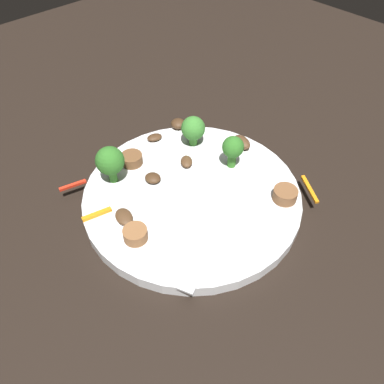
{
  "coord_description": "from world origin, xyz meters",
  "views": [
    {
      "loc": [
        0.24,
        0.25,
        0.38
      ],
      "look_at": [
        0.0,
        0.0,
        0.02
      ],
      "focal_mm": 36.55,
      "sensor_mm": 36.0,
      "label": 1
    }
  ],
  "objects_px": {
    "plate": "(192,196)",
    "sausage_slice_0": "(132,159)",
    "mushroom_2": "(155,137)",
    "mushroom_4": "(153,178)",
    "mushroom_0": "(178,124)",
    "pepper_strip_1": "(73,185)",
    "broccoli_floret_1": "(110,161)",
    "broccoli_floret_2": "(234,149)",
    "sausage_slice_2": "(285,195)",
    "mushroom_5": "(186,162)",
    "sausage_slice_1": "(135,234)",
    "broccoli_floret_0": "(193,129)",
    "mushroom_3": "(242,142)",
    "pepper_strip_3": "(310,189)",
    "pepper_strip_0": "(97,214)",
    "fork": "(211,238)",
    "mushroom_1": "(124,217)"
  },
  "relations": [
    {
      "from": "pepper_strip_0",
      "to": "mushroom_4",
      "type": "bearing_deg",
      "value": -179.84
    },
    {
      "from": "sausage_slice_0",
      "to": "broccoli_floret_1",
      "type": "bearing_deg",
      "value": 15.42
    },
    {
      "from": "broccoli_floret_1",
      "to": "mushroom_3",
      "type": "height_order",
      "value": "broccoli_floret_1"
    },
    {
      "from": "pepper_strip_1",
      "to": "mushroom_2",
      "type": "bearing_deg",
      "value": -179.07
    },
    {
      "from": "broccoli_floret_0",
      "to": "mushroom_2",
      "type": "xyz_separation_m",
      "value": [
        0.04,
        -0.05,
        -0.02
      ]
    },
    {
      "from": "mushroom_5",
      "to": "sausage_slice_1",
      "type": "bearing_deg",
      "value": 22.62
    },
    {
      "from": "broccoli_floret_0",
      "to": "broccoli_floret_1",
      "type": "distance_m",
      "value": 0.13
    },
    {
      "from": "mushroom_2",
      "to": "mushroom_5",
      "type": "distance_m",
      "value": 0.07
    },
    {
      "from": "mushroom_5",
      "to": "pepper_strip_0",
      "type": "relative_size",
      "value": 0.64
    },
    {
      "from": "mushroom_0",
      "to": "mushroom_2",
      "type": "xyz_separation_m",
      "value": [
        0.05,
        -0.0,
        -0.0
      ]
    },
    {
      "from": "pepper_strip_0",
      "to": "pepper_strip_1",
      "type": "height_order",
      "value": "same"
    },
    {
      "from": "plate",
      "to": "pepper_strip_1",
      "type": "distance_m",
      "value": 0.16
    },
    {
      "from": "broccoli_floret_0",
      "to": "pepper_strip_0",
      "type": "relative_size",
      "value": 1.22
    },
    {
      "from": "broccoli_floret_0",
      "to": "sausage_slice_1",
      "type": "relative_size",
      "value": 1.58
    },
    {
      "from": "broccoli_floret_1",
      "to": "mushroom_1",
      "type": "xyz_separation_m",
      "value": [
        0.03,
        0.06,
        -0.03
      ]
    },
    {
      "from": "sausage_slice_0",
      "to": "sausage_slice_2",
      "type": "xyz_separation_m",
      "value": [
        -0.1,
        0.19,
        0.0
      ]
    },
    {
      "from": "fork",
      "to": "mushroom_4",
      "type": "bearing_deg",
      "value": -118.94
    },
    {
      "from": "plate",
      "to": "mushroom_4",
      "type": "xyz_separation_m",
      "value": [
        0.02,
        -0.05,
        0.01
      ]
    },
    {
      "from": "sausage_slice_1",
      "to": "pepper_strip_3",
      "type": "height_order",
      "value": "sausage_slice_1"
    },
    {
      "from": "sausage_slice_0",
      "to": "pepper_strip_0",
      "type": "height_order",
      "value": "sausage_slice_0"
    },
    {
      "from": "mushroom_1",
      "to": "pepper_strip_1",
      "type": "relative_size",
      "value": 0.81
    },
    {
      "from": "broccoli_floret_1",
      "to": "sausage_slice_0",
      "type": "bearing_deg",
      "value": -164.58
    },
    {
      "from": "sausage_slice_0",
      "to": "pepper_strip_1",
      "type": "height_order",
      "value": "sausage_slice_0"
    },
    {
      "from": "mushroom_3",
      "to": "plate",
      "type": "bearing_deg",
      "value": 9.02
    },
    {
      "from": "mushroom_0",
      "to": "plate",
      "type": "bearing_deg",
      "value": 55.48
    },
    {
      "from": "fork",
      "to": "pepper_strip_0",
      "type": "xyz_separation_m",
      "value": [
        0.08,
        -0.12,
        0.0
      ]
    },
    {
      "from": "sausage_slice_2",
      "to": "mushroom_4",
      "type": "relative_size",
      "value": 1.41
    },
    {
      "from": "pepper_strip_0",
      "to": "sausage_slice_2",
      "type": "bearing_deg",
      "value": 143.58
    },
    {
      "from": "mushroom_3",
      "to": "pepper_strip_1",
      "type": "height_order",
      "value": "mushroom_3"
    },
    {
      "from": "broccoli_floret_1",
      "to": "sausage_slice_2",
      "type": "height_order",
      "value": "broccoli_floret_1"
    },
    {
      "from": "broccoli_floret_0",
      "to": "pepper_strip_0",
      "type": "height_order",
      "value": "broccoli_floret_0"
    },
    {
      "from": "sausage_slice_0",
      "to": "plate",
      "type": "bearing_deg",
      "value": 102.76
    },
    {
      "from": "sausage_slice_0",
      "to": "mushroom_2",
      "type": "distance_m",
      "value": 0.06
    },
    {
      "from": "fork",
      "to": "broccoli_floret_2",
      "type": "distance_m",
      "value": 0.13
    },
    {
      "from": "broccoli_floret_0",
      "to": "mushroom_3",
      "type": "xyz_separation_m",
      "value": [
        -0.05,
        0.05,
        -0.02
      ]
    },
    {
      "from": "sausage_slice_0",
      "to": "mushroom_4",
      "type": "height_order",
      "value": "sausage_slice_0"
    },
    {
      "from": "plate",
      "to": "sausage_slice_0",
      "type": "distance_m",
      "value": 0.1
    },
    {
      "from": "mushroom_4",
      "to": "pepper_strip_3",
      "type": "relative_size",
      "value": 0.45
    },
    {
      "from": "sausage_slice_1",
      "to": "broccoli_floret_1",
      "type": "bearing_deg",
      "value": -111.06
    },
    {
      "from": "broccoli_floret_0",
      "to": "broccoli_floret_2",
      "type": "height_order",
      "value": "broccoli_floret_2"
    },
    {
      "from": "broccoli_floret_1",
      "to": "pepper_strip_1",
      "type": "height_order",
      "value": "broccoli_floret_1"
    },
    {
      "from": "plate",
      "to": "mushroom_0",
      "type": "height_order",
      "value": "mushroom_0"
    },
    {
      "from": "plate",
      "to": "pepper_strip_3",
      "type": "relative_size",
      "value": 5.81
    },
    {
      "from": "mushroom_0",
      "to": "pepper_strip_1",
      "type": "height_order",
      "value": "mushroom_0"
    },
    {
      "from": "broccoli_floret_1",
      "to": "broccoli_floret_2",
      "type": "bearing_deg",
      "value": 146.91
    },
    {
      "from": "broccoli_floret_2",
      "to": "mushroom_0",
      "type": "relative_size",
      "value": 2.06
    },
    {
      "from": "mushroom_0",
      "to": "mushroom_5",
      "type": "xyz_separation_m",
      "value": [
        0.05,
        0.07,
        -0.0
      ]
    },
    {
      "from": "mushroom_2",
      "to": "mushroom_4",
      "type": "xyz_separation_m",
      "value": [
        0.06,
        0.07,
        0.0
      ]
    },
    {
      "from": "pepper_strip_1",
      "to": "plate",
      "type": "bearing_deg",
      "value": 133.02
    },
    {
      "from": "sausage_slice_2",
      "to": "mushroom_2",
      "type": "bearing_deg",
      "value": -78.01
    }
  ]
}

